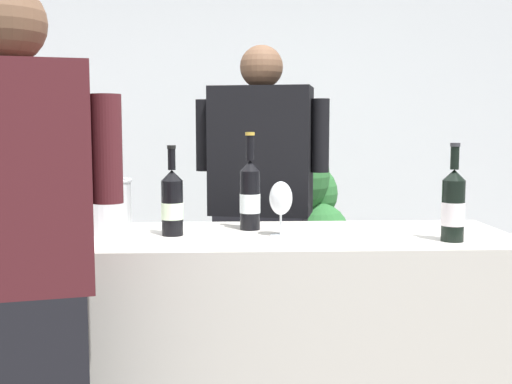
{
  "coord_description": "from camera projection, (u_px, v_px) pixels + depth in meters",
  "views": [
    {
      "loc": [
        0.07,
        -2.13,
        1.31
      ],
      "look_at": [
        0.16,
        0.0,
        1.09
      ],
      "focal_mm": 43.32,
      "sensor_mm": 36.0,
      "label": 1
    }
  ],
  "objects": [
    {
      "name": "wine_bottle_5",
      "position": [
        453.0,
        206.0,
        2.02
      ],
      "size": [
        0.08,
        0.08,
        0.32
      ],
      "color": "black",
      "rests_on": "counter"
    },
    {
      "name": "wall_back",
      "position": [
        220.0,
        115.0,
        4.69
      ],
      "size": [
        8.0,
        0.1,
        2.8
      ],
      "primitive_type": "cube",
      "color": "silver",
      "rests_on": "ground_plane"
    },
    {
      "name": "wine_bottle_4",
      "position": [
        172.0,
        203.0,
        2.13
      ],
      "size": [
        0.08,
        0.08,
        0.31
      ],
      "color": "black",
      "rests_on": "counter"
    },
    {
      "name": "wine_glass",
      "position": [
        281.0,
        200.0,
        2.12
      ],
      "size": [
        0.08,
        0.08,
        0.19
      ],
      "color": "silver",
      "rests_on": "counter"
    },
    {
      "name": "person_guest",
      "position": [
        17.0,
        319.0,
        1.59
      ],
      "size": [
        0.54,
        0.32,
        1.67
      ],
      "color": "black",
      "rests_on": "ground_plane"
    },
    {
      "name": "potted_shrub",
      "position": [
        298.0,
        227.0,
        3.4
      ],
      "size": [
        0.55,
        0.49,
        1.27
      ],
      "color": "brown",
      "rests_on": "ground_plane"
    },
    {
      "name": "wine_bottle_0",
      "position": [
        26.0,
        203.0,
        2.07
      ],
      "size": [
        0.07,
        0.07,
        0.34
      ],
      "color": "black",
      "rests_on": "counter"
    },
    {
      "name": "wine_bottle_2",
      "position": [
        250.0,
        194.0,
        2.25
      ],
      "size": [
        0.08,
        0.08,
        0.36
      ],
      "color": "black",
      "rests_on": "counter"
    },
    {
      "name": "ice_bucket",
      "position": [
        103.0,
        205.0,
        2.2
      ],
      "size": [
        0.2,
        0.2,
        0.19
      ],
      "color": "silver",
      "rests_on": "counter"
    },
    {
      "name": "counter",
      "position": [
        211.0,
        364.0,
        2.2
      ],
      "size": [
        2.12,
        0.6,
        0.94
      ],
      "primitive_type": "cube",
      "color": "beige",
      "rests_on": "ground_plane"
    },
    {
      "name": "person_server",
      "position": [
        261.0,
        236.0,
        2.83
      ],
      "size": [
        0.6,
        0.33,
        1.68
      ],
      "color": "black",
      "rests_on": "ground_plane"
    }
  ]
}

